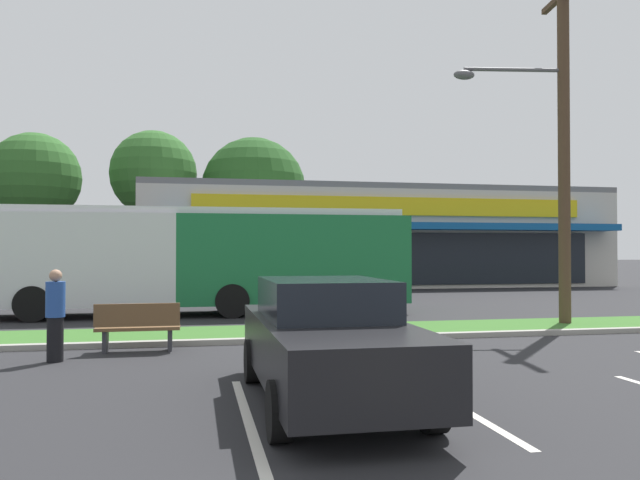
% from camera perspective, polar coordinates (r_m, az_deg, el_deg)
% --- Properties ---
extents(grass_median, '(56.00, 2.20, 0.12)m').
position_cam_1_polar(grass_median, '(15.26, 5.88, -8.16)').
color(grass_median, '#386B28').
rests_on(grass_median, ground_plane).
extents(curb_lip, '(56.00, 0.24, 0.12)m').
position_cam_1_polar(curb_lip, '(14.11, 7.37, -8.74)').
color(curb_lip, '#99968C').
rests_on(curb_lip, ground_plane).
extents(parking_stripe_0, '(0.12, 4.80, 0.01)m').
position_cam_1_polar(parking_stripe_0, '(7.36, -6.43, -16.44)').
color(parking_stripe_0, silver).
rests_on(parking_stripe_0, ground_plane).
extents(parking_stripe_1, '(0.12, 4.80, 0.01)m').
position_cam_1_polar(parking_stripe_1, '(8.85, 10.97, -13.78)').
color(parking_stripe_1, silver).
rests_on(parking_stripe_1, ground_plane).
extents(storefront_building, '(25.66, 12.34, 5.48)m').
position_cam_1_polar(storefront_building, '(37.35, 4.30, 0.21)').
color(storefront_building, '#BCB7AD').
rests_on(storefront_building, ground_plane).
extents(tree_left, '(5.77, 5.77, 9.53)m').
position_cam_1_polar(tree_left, '(44.13, -24.59, 5.16)').
color(tree_left, '#473323').
rests_on(tree_left, ground_plane).
extents(tree_mid_left, '(5.97, 5.97, 10.35)m').
position_cam_1_polar(tree_mid_left, '(45.34, -14.95, 5.86)').
color(tree_mid_left, '#473323').
rests_on(tree_mid_left, ground_plane).
extents(tree_mid, '(7.55, 7.55, 10.21)m').
position_cam_1_polar(tree_mid, '(45.89, -6.07, 4.60)').
color(tree_mid, '#473323').
rests_on(tree_mid, ground_plane).
extents(utility_pole, '(3.10, 2.39, 9.19)m').
position_cam_1_polar(utility_pole, '(17.40, 20.89, 8.91)').
color(utility_pole, '#4C3826').
rests_on(utility_pole, ground_plane).
extents(city_bus, '(12.91, 2.76, 3.25)m').
position_cam_1_polar(city_bus, '(19.57, -11.01, -1.55)').
color(city_bus, '#196638').
rests_on(city_bus, ground_plane).
extents(bus_stop_bench, '(1.60, 0.45, 0.95)m').
position_cam_1_polar(bus_stop_bench, '(12.73, -16.29, -7.54)').
color(bus_stop_bench, brown).
rests_on(bus_stop_bench, ground_plane).
extents(car_2, '(1.89, 4.79, 1.59)m').
position_cam_1_polar(car_2, '(8.18, 0.66, -9.10)').
color(car_2, black).
rests_on(car_2, ground_plane).
extents(pedestrian_by_pole, '(0.33, 0.33, 1.63)m').
position_cam_1_polar(pedestrian_by_pole, '(12.08, -23.00, -6.34)').
color(pedestrian_by_pole, black).
rests_on(pedestrian_by_pole, ground_plane).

